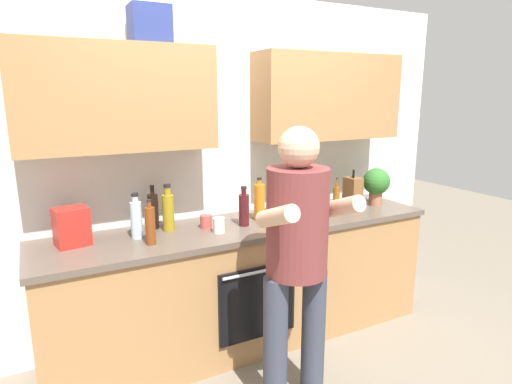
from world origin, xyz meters
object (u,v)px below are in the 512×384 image
person_standing (297,249)px  bottle_wine (244,209)px  bottle_vinegar (150,225)px  bottle_syrup (336,198)px  cup_coffee (219,225)px  knife_block (353,192)px  bottle_juice (259,202)px  potted_herb (376,183)px  bottle_soda (289,196)px  bottle_oil (168,211)px  grocery_bag_crisps (72,227)px  bottle_water (136,219)px  cup_ceramic (206,222)px  bottle_soy (153,211)px

person_standing → bottle_wine: 0.73m
bottle_vinegar → bottle_syrup: (1.51, 0.13, -0.02)m
cup_coffee → knife_block: 1.22m
bottle_juice → potted_herb: bearing=-3.2°
bottle_wine → cup_coffee: size_ratio=2.75×
bottle_wine → cup_coffee: bearing=-163.2°
bottle_soda → potted_herb: size_ratio=1.00×
bottle_oil → grocery_bag_crisps: (-0.60, -0.02, -0.02)m
bottle_soda → knife_block: bottle_soda is taller
bottle_water → potted_herb: potted_herb is taller
bottle_wine → bottle_syrup: size_ratio=1.09×
bottle_vinegar → potted_herb: (1.89, 0.09, 0.06)m
person_standing → cup_coffee: person_standing is taller
bottle_water → cup_ceramic: bottle_water is taller
bottle_vinegar → cup_coffee: size_ratio=2.77×
cup_coffee → knife_block: bearing=4.9°
bottle_juice → grocery_bag_crisps: (-1.26, 0.05, -0.02)m
bottle_juice → bottle_soda: 0.29m
cup_ceramic → potted_herb: 1.47m
bottle_juice → bottle_syrup: size_ratio=1.24×
person_standing → cup_coffee: size_ratio=16.12×
person_standing → bottle_juice: bearing=76.7°
bottle_water → bottle_soda: 1.17m
cup_ceramic → bottle_oil: bearing=165.7°
bottle_water → cup_coffee: (0.51, -0.14, -0.08)m
bottle_soy → bottle_oil: bottle_oil is taller
potted_herb → bottle_juice: bearing=176.8°
bottle_soda → bottle_soy: bearing=174.3°
bottle_syrup → bottle_water: bearing=179.1°
person_standing → bottle_syrup: (0.87, 0.77, 0.03)m
bottle_soda → bottle_soy: (-1.02, 0.10, -0.01)m
bottle_water → bottle_vinegar: 0.16m
bottle_vinegar → knife_block: bearing=4.2°
bottle_juice → bottle_syrup: bottle_juice is taller
cup_coffee → bottle_wine: bearing=16.8°
knife_block → bottle_water: bearing=178.9°
person_standing → bottle_soda: size_ratio=5.28×
bottle_syrup → grocery_bag_crisps: (-1.94, 0.07, 0.02)m
bottle_soda → bottle_syrup: 0.41m
potted_herb → bottle_wine: bearing=-179.7°
bottle_soda → bottle_soy: size_ratio=1.03×
bottle_water → bottle_juice: size_ratio=0.93×
person_standing → cup_ceramic: person_standing is taller
bottle_oil → grocery_bag_crisps: size_ratio=1.36×
bottle_soy → bottle_syrup: (1.41, -0.18, -0.03)m
cup_ceramic → potted_herb: bearing=-2.5°
person_standing → bottle_juice: 0.81m
person_standing → bottle_oil: 0.98m
bottle_oil → grocery_bag_crisps: 0.60m
bottle_water → bottle_juice: (0.88, -0.01, 0.01)m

